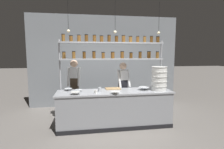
{
  "coord_description": "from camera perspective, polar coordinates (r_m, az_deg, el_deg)",
  "views": [
    {
      "loc": [
        -0.76,
        -4.31,
        1.86
      ],
      "look_at": [
        -0.04,
        0.2,
        1.32
      ],
      "focal_mm": 28.0,
      "sensor_mm": 36.0,
      "label": 1
    }
  ],
  "objects": [
    {
      "name": "prep_bowl_center_back",
      "position": [
        4.67,
        -14.09,
        -4.77
      ],
      "size": [
        0.2,
        0.2,
        0.06
      ],
      "color": "silver",
      "rests_on": "prep_counter"
    },
    {
      "name": "container_stack",
      "position": [
        4.68,
        15.15,
        -1.26
      ],
      "size": [
        0.4,
        0.4,
        0.62
      ],
      "color": "white",
      "rests_on": "prep_counter"
    },
    {
      "name": "prep_bowl_center_front",
      "position": [
        4.45,
        -10.91,
        -5.26
      ],
      "size": [
        0.2,
        0.2,
        0.06
      ],
      "color": "silver",
      "rests_on": "prep_counter"
    },
    {
      "name": "spice_shelf_unit",
      "position": [
        4.7,
        0.26,
        7.41
      ],
      "size": [
        2.81,
        0.28,
        2.37
      ],
      "color": "#999BA0",
      "rests_on": "ground_plane"
    },
    {
      "name": "prep_bowl_near_right",
      "position": [
        4.19,
        -11.8,
        -5.99
      ],
      "size": [
        0.23,
        0.23,
        0.06
      ],
      "color": "silver",
      "rests_on": "prep_counter"
    },
    {
      "name": "prep_bowl_far_left",
      "position": [
        4.16,
        1.13,
        -5.94
      ],
      "size": [
        0.22,
        0.22,
        0.06
      ],
      "color": "silver",
      "rests_on": "prep_counter"
    },
    {
      "name": "chef_center",
      "position": [
        5.09,
        3.62,
        -3.86
      ],
      "size": [
        0.4,
        0.33,
        1.62
      ],
      "rotation": [
        0.0,
        0.0,
        0.22
      ],
      "color": "black",
      "rests_on": "ground_plane"
    },
    {
      "name": "serving_cup_by_board",
      "position": [
        4.41,
        -4.05,
        -4.89
      ],
      "size": [
        0.08,
        0.08,
        0.11
      ],
      "color": "#B2B7BC",
      "rests_on": "prep_counter"
    },
    {
      "name": "pendant_light_row",
      "position": [
        4.42,
        1.08,
        14.31
      ],
      "size": [
        2.32,
        0.07,
        0.79
      ],
      "color": "black"
    },
    {
      "name": "prep_counter",
      "position": [
        4.6,
        0.9,
        -11.03
      ],
      "size": [
        2.92,
        0.76,
        0.92
      ],
      "color": "gray",
      "rests_on": "ground_plane"
    },
    {
      "name": "chef_left",
      "position": [
        5.18,
        -12.16,
        -3.21
      ],
      "size": [
        0.39,
        0.31,
        1.7
      ],
      "rotation": [
        0.0,
        0.0,
        -0.12
      ],
      "color": "black",
      "rests_on": "ground_plane"
    },
    {
      "name": "prep_bowl_near_left",
      "position": [
        4.68,
        10.41,
        -4.52
      ],
      "size": [
        0.28,
        0.28,
        0.08
      ],
      "color": "silver",
      "rests_on": "prep_counter"
    },
    {
      "name": "ground_plane",
      "position": [
        4.76,
        0.88,
        -16.3
      ],
      "size": [
        40.0,
        40.0,
        0.0
      ],
      "primitive_type": "plane",
      "color": "slate"
    },
    {
      "name": "cutting_board",
      "position": [
        4.73,
        0.28,
        -4.59
      ],
      "size": [
        0.4,
        0.26,
        0.02
      ],
      "color": "#A88456",
      "rests_on": "prep_counter"
    },
    {
      "name": "serving_cup_front",
      "position": [
        4.21,
        -5.33,
        -5.63
      ],
      "size": [
        0.07,
        0.07,
        0.08
      ],
      "color": "silver",
      "rests_on": "prep_counter"
    },
    {
      "name": "back_wall",
      "position": [
        6.35,
        -2.21,
        4.4
      ],
      "size": [
        5.32,
        0.12,
        3.21
      ],
      "primitive_type": "cube",
      "color": "gray",
      "rests_on": "ground_plane"
    }
  ]
}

